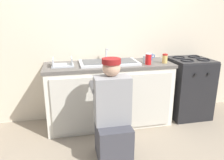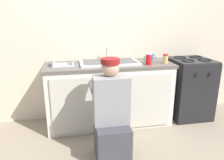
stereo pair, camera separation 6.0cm
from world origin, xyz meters
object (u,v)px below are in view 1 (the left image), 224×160
(sink_double_basin, at_px, (109,62))
(dish_rack_tray, at_px, (63,64))
(soda_cup_red, at_px, (148,59))
(stove_range, at_px, (188,87))
(water_glass, at_px, (145,59))
(coffee_mug, at_px, (150,57))
(condiment_jar, at_px, (165,58))
(plumber_person, at_px, (113,118))

(sink_double_basin, distance_m, dish_rack_tray, 0.62)
(sink_double_basin, bearing_deg, soda_cup_red, -18.70)
(sink_double_basin, height_order, stove_range, sink_double_basin)
(water_glass, distance_m, coffee_mug, 0.21)
(stove_range, bearing_deg, coffee_mug, 168.12)
(condiment_jar, relative_size, soda_cup_red, 0.84)
(condiment_jar, height_order, dish_rack_tray, condiment_jar)
(coffee_mug, xyz_separation_m, dish_rack_tray, (-1.27, -0.15, -0.02))
(condiment_jar, distance_m, soda_cup_red, 0.26)
(dish_rack_tray, bearing_deg, stove_range, 0.58)
(dish_rack_tray, bearing_deg, plumber_person, -56.64)
(plumber_person, distance_m, condiment_jar, 1.20)
(plumber_person, relative_size, soda_cup_red, 7.26)
(sink_double_basin, bearing_deg, dish_rack_tray, -178.04)
(stove_range, relative_size, soda_cup_red, 6.03)
(soda_cup_red, bearing_deg, sink_double_basin, 161.30)
(sink_double_basin, distance_m, water_glass, 0.51)
(water_glass, bearing_deg, sink_double_basin, 175.29)
(soda_cup_red, bearing_deg, stove_range, 12.88)
(sink_double_basin, distance_m, condiment_jar, 0.78)
(condiment_jar, height_order, coffee_mug, condiment_jar)
(sink_double_basin, height_order, plumber_person, plumber_person)
(stove_range, distance_m, soda_cup_red, 0.92)
(condiment_jar, relative_size, water_glass, 1.28)
(plumber_person, xyz_separation_m, soda_cup_red, (0.63, 0.61, 0.50))
(sink_double_basin, xyz_separation_m, plumber_person, (-0.12, -0.78, -0.45))
(plumber_person, bearing_deg, sink_double_basin, 81.23)
(coffee_mug, height_order, dish_rack_tray, dish_rack_tray)
(sink_double_basin, relative_size, coffee_mug, 6.35)
(condiment_jar, bearing_deg, coffee_mug, 114.24)
(water_glass, bearing_deg, condiment_jar, -20.40)
(sink_double_basin, xyz_separation_m, dish_rack_tray, (-0.62, -0.02, 0.01))
(stove_range, height_order, dish_rack_tray, dish_rack_tray)
(sink_double_basin, relative_size, dish_rack_tray, 2.86)
(coffee_mug, bearing_deg, dish_rack_tray, -173.44)
(condiment_jar, bearing_deg, plumber_person, -143.90)
(coffee_mug, bearing_deg, stove_range, -11.88)
(coffee_mug, bearing_deg, soda_cup_red, -115.19)
(plumber_person, relative_size, water_glass, 11.04)
(soda_cup_red, bearing_deg, dish_rack_tray, 172.40)
(soda_cup_red, bearing_deg, condiment_jar, 7.89)
(stove_range, height_order, coffee_mug, coffee_mug)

